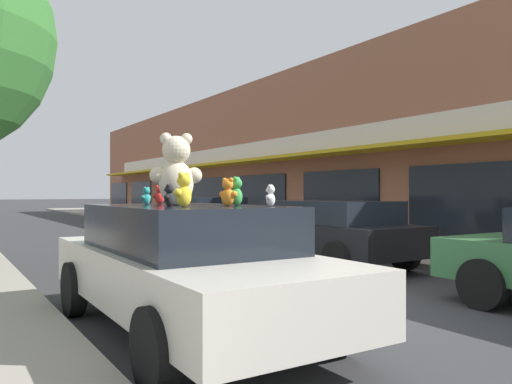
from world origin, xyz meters
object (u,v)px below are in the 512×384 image
teddy_bear_purple (170,192)px  parked_car_far_center (328,229)px  teddy_bear_yellow (184,190)px  parked_car_far_right (202,218)px  teddy_bear_black (169,196)px  teddy_bear_green (236,192)px  teddy_bear_red (160,195)px  plush_art_car (186,264)px  teddy_bear_orange (228,192)px  teddy_bear_teal (146,196)px  teddy_bear_giant (176,171)px  teddy_bear_white (270,196)px

teddy_bear_purple → parked_car_far_center: 5.67m
teddy_bear_yellow → parked_car_far_right: (5.06, 9.85, -0.83)m
teddy_bear_black → teddy_bear_green: teddy_bear_green is taller
teddy_bear_black → teddy_bear_red: size_ratio=0.97×
plush_art_car → parked_car_far_right: bearing=63.2°
teddy_bear_orange → parked_car_far_center: teddy_bear_orange is taller
teddy_bear_orange → parked_car_far_right: teddy_bear_orange is taller
teddy_bear_green → teddy_bear_teal: size_ratio=1.49×
teddy_bear_giant → parked_car_far_right: size_ratio=0.18×
teddy_bear_orange → teddy_bear_red: size_ratio=1.26×
teddy_bear_giant → plush_art_car: bearing=170.1°
teddy_bear_yellow → teddy_bear_purple: bearing=-134.1°
teddy_bear_black → teddy_bear_white: 1.09m
teddy_bear_orange → parked_car_far_center: (4.50, 3.60, -0.80)m
plush_art_car → teddy_bear_black: 0.89m
teddy_bear_black → teddy_bear_green: 0.75m
teddy_bear_teal → parked_car_far_center: bearing=177.4°
teddy_bear_red → teddy_bear_green: bearing=135.9°
plush_art_car → parked_car_far_right: (4.78, 9.28, 0.01)m
teddy_bear_orange → parked_car_far_center: 5.82m
parked_car_far_center → parked_car_far_right: size_ratio=0.95×
teddy_bear_white → teddy_bear_teal: bearing=-96.0°
teddy_bear_orange → teddy_bear_white: size_ratio=1.32×
teddy_bear_green → plush_art_car: bearing=-88.5°
plush_art_car → teddy_bear_giant: teddy_bear_giant is taller
plush_art_car → teddy_bear_yellow: 1.06m
teddy_bear_yellow → teddy_bear_white: teddy_bear_yellow is taller
teddy_bear_giant → teddy_bear_green: size_ratio=2.55×
teddy_bear_giant → parked_car_far_center: bearing=-129.4°
plush_art_car → teddy_bear_black: size_ratio=19.98×
teddy_bear_black → teddy_bear_orange: bearing=107.6°
teddy_bear_orange → teddy_bear_white: (0.33, -0.34, -0.04)m
teddy_bear_black → plush_art_car: bearing=169.5°
teddy_bear_black → teddy_bear_white: size_ratio=1.02×
parked_car_far_center → parked_car_far_right: bearing=90.0°
teddy_bear_yellow → teddy_bear_red: (0.29, 1.40, -0.05)m
teddy_bear_white → parked_car_far_center: teddy_bear_white is taller
teddy_bear_red → teddy_bear_teal: 0.34m
teddy_bear_giant → teddy_bear_white: teddy_bear_giant is taller
teddy_bear_white → teddy_bear_black: bearing=-68.5°
teddy_bear_red → parked_car_far_right: (4.77, 8.45, -0.77)m
teddy_bear_yellow → teddy_bear_green: bearing=160.0°
teddy_bear_black → parked_car_far_right: 10.84m
teddy_bear_green → teddy_bear_yellow: bearing=-30.7°
teddy_bear_giant → teddy_bear_yellow: teddy_bear_giant is taller
teddy_bear_white → parked_car_far_right: (4.17, 10.12, -0.77)m
teddy_bear_white → parked_car_far_right: bearing=-149.0°
plush_art_car → teddy_bear_yellow: (-0.28, -0.57, 0.84)m
plush_art_car → teddy_bear_purple: bearing=105.3°
teddy_bear_purple → teddy_bear_yellow: bearing=128.0°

